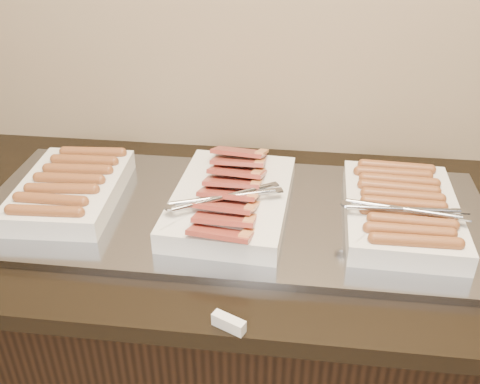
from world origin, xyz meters
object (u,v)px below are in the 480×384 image
(warming_tray, at_px, (232,213))
(dish_right, at_px, (401,209))
(counter, at_px, (230,348))
(dish_left, at_px, (71,188))
(dish_center, at_px, (231,199))

(warming_tray, distance_m, dish_right, 0.39)
(counter, height_order, warming_tray, warming_tray)
(dish_left, relative_size, dish_right, 0.94)
(dish_left, distance_m, dish_center, 0.39)
(warming_tray, distance_m, dish_center, 0.04)
(counter, height_order, dish_right, dish_right)
(counter, xyz_separation_m, dish_left, (-0.38, -0.00, 0.50))
(counter, bearing_deg, warming_tray, 0.00)
(warming_tray, bearing_deg, dish_right, -0.53)
(dish_center, height_order, dish_right, dish_center)
(dish_left, distance_m, dish_right, 0.78)
(dish_left, xyz_separation_m, dish_center, (0.39, -0.00, 0.00))
(warming_tray, xyz_separation_m, dish_right, (0.39, -0.00, 0.04))
(dish_right, bearing_deg, dish_left, -178.98)
(counter, distance_m, dish_center, 0.50)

